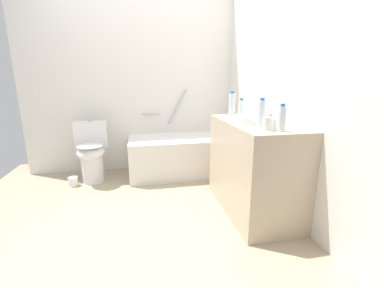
# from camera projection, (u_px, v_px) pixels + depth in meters

# --- Properties ---
(ground_plane) EXTENTS (3.69, 3.69, 0.00)m
(ground_plane) POSITION_uv_depth(u_px,v_px,m) (146.00, 211.00, 2.58)
(ground_plane) COLOR tan
(wall_back_tiled) EXTENTS (3.06, 0.10, 2.48)m
(wall_back_tiled) POSITION_uv_depth(u_px,v_px,m) (139.00, 82.00, 3.60)
(wall_back_tiled) COLOR white
(wall_back_tiled) RESTS_ON ground_plane
(wall_right_mirror) EXTENTS (0.10, 3.09, 2.48)m
(wall_right_mirror) POSITION_uv_depth(u_px,v_px,m) (282.00, 83.00, 2.55)
(wall_right_mirror) COLOR white
(wall_right_mirror) RESTS_ON ground_plane
(bathtub) EXTENTS (1.42, 0.71, 1.15)m
(bathtub) POSITION_uv_depth(u_px,v_px,m) (182.00, 154.00, 3.56)
(bathtub) COLOR white
(bathtub) RESTS_ON ground_plane
(toilet) EXTENTS (0.41, 0.52, 0.76)m
(toilet) POSITION_uv_depth(u_px,v_px,m) (92.00, 152.00, 3.27)
(toilet) COLOR white
(toilet) RESTS_ON ground_plane
(vanity_counter) EXTENTS (0.56, 1.14, 0.89)m
(vanity_counter) POSITION_uv_depth(u_px,v_px,m) (253.00, 167.00, 2.53)
(vanity_counter) COLOR tan
(vanity_counter) RESTS_ON ground_plane
(sink_basin) EXTENTS (0.34, 0.34, 0.05)m
(sink_basin) POSITION_uv_depth(u_px,v_px,m) (250.00, 119.00, 2.43)
(sink_basin) COLOR white
(sink_basin) RESTS_ON vanity_counter
(sink_faucet) EXTENTS (0.10, 0.15, 0.07)m
(sink_faucet) POSITION_uv_depth(u_px,v_px,m) (270.00, 118.00, 2.46)
(sink_faucet) COLOR #B5B5BA
(sink_faucet) RESTS_ON vanity_counter
(water_bottle_0) EXTENTS (0.06, 0.06, 0.21)m
(water_bottle_0) POSITION_uv_depth(u_px,v_px,m) (282.00, 119.00, 1.97)
(water_bottle_0) COLOR silver
(water_bottle_0) RESTS_ON vanity_counter
(water_bottle_1) EXTENTS (0.07, 0.07, 0.24)m
(water_bottle_1) POSITION_uv_depth(u_px,v_px,m) (261.00, 113.00, 2.15)
(water_bottle_1) COLOR silver
(water_bottle_1) RESTS_ON vanity_counter
(water_bottle_2) EXTENTS (0.07, 0.07, 0.26)m
(water_bottle_2) POSITION_uv_depth(u_px,v_px,m) (232.00, 104.00, 2.81)
(water_bottle_2) COLOR silver
(water_bottle_2) RESTS_ON vanity_counter
(water_bottle_3) EXTENTS (0.06, 0.06, 0.20)m
(water_bottle_3) POSITION_uv_depth(u_px,v_px,m) (241.00, 108.00, 2.69)
(water_bottle_3) COLOR silver
(water_bottle_3) RESTS_ON vanity_counter
(drinking_glass_0) EXTENTS (0.06, 0.06, 0.08)m
(drinking_glass_0) POSITION_uv_depth(u_px,v_px,m) (274.00, 124.00, 2.07)
(drinking_glass_0) COLOR white
(drinking_glass_0) RESTS_ON vanity_counter
(drinking_glass_1) EXTENTS (0.07, 0.07, 0.10)m
(drinking_glass_1) POSITION_uv_depth(u_px,v_px,m) (267.00, 124.00, 2.01)
(drinking_glass_1) COLOR white
(drinking_glass_1) RESTS_ON vanity_counter
(toilet_paper_roll) EXTENTS (0.11, 0.11, 0.11)m
(toilet_paper_roll) POSITION_uv_depth(u_px,v_px,m) (73.00, 182.00, 3.18)
(toilet_paper_roll) COLOR white
(toilet_paper_roll) RESTS_ON ground_plane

